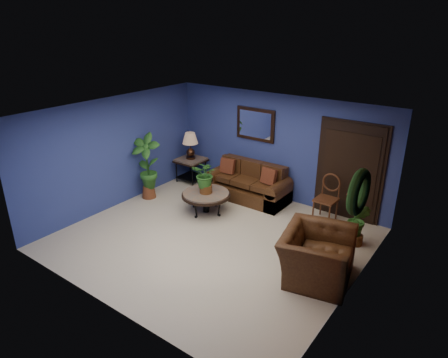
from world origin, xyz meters
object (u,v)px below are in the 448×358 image
Objects in this scene: sofa at (249,186)px; end_table at (191,164)px; armchair at (316,255)px; side_chair at (328,195)px; coffee_table at (206,195)px; table_lamp at (190,143)px.

end_table is (-1.81, -0.02, 0.19)m from sofa.
side_chair is at bearing 6.37° from armchair.
sofa reaches higher than coffee_table.
armchair is at bearing -69.43° from side_chair.
table_lamp is 3.80m from side_chair.
coffee_table is at bearing -148.91° from side_chair.
sofa is 1.83× the size of coffee_table.
end_table is 4.88m from armchair.
table_lamp is at bearing 140.75° from coffee_table.
end_table is at bearing 53.91° from armchair.
coffee_table is 2.64m from side_chair.
armchair is (2.64, -2.03, 0.12)m from sofa.
end_table is at bearing 180.00° from table_lamp.
coffee_table is at bearing 62.93° from armchair.
coffee_table is at bearing -106.41° from sofa.
armchair reaches higher than end_table.
sofa is at bearing 0.79° from table_lamp.
table_lamp reaches higher than sofa.
sofa is at bearing -176.15° from side_chair.
end_table is at bearing 140.75° from coffee_table.
coffee_table is 0.86× the size of armchair.
coffee_table is 1.61× the size of table_lamp.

